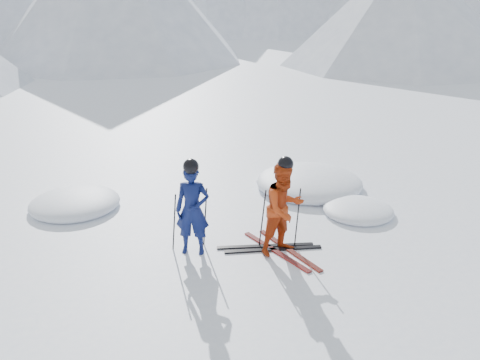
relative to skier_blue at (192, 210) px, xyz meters
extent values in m
plane|color=white|center=(2.90, -0.10, -0.79)|extent=(160.00, 160.00, 0.00)
cone|color=#B2BCD1|center=(14.90, 19.90, 2.46)|extent=(14.00, 14.00, 6.50)
imported|color=#0C164A|center=(0.00, 0.00, 0.00)|extent=(0.66, 0.54, 1.58)
imported|color=#AD330D|center=(1.49, -0.33, 0.02)|extent=(0.95, 0.85, 1.61)
cylinder|color=black|center=(-0.30, 0.15, -0.26)|extent=(0.11, 0.08, 1.05)
cylinder|color=black|center=(0.25, 0.25, -0.26)|extent=(0.11, 0.07, 1.05)
cylinder|color=black|center=(1.19, -0.08, -0.25)|extent=(0.11, 0.09, 1.07)
cylinder|color=black|center=(1.79, -0.18, -0.25)|extent=(0.11, 0.08, 1.07)
cube|color=black|center=(1.37, -0.33, -0.77)|extent=(0.75, 1.60, 0.03)
cube|color=black|center=(1.61, -0.33, -0.77)|extent=(0.64, 1.64, 0.03)
cube|color=black|center=(1.24, -0.10, -0.77)|extent=(1.70, 0.33, 0.03)
cube|color=black|center=(1.34, -0.25, -0.77)|extent=(1.70, 0.27, 0.03)
ellipsoid|color=white|center=(-2.13, 2.45, -0.79)|extent=(1.84, 1.84, 0.40)
ellipsoid|color=white|center=(3.45, 0.85, -0.79)|extent=(1.42, 1.42, 0.31)
ellipsoid|color=white|center=(2.98, 2.43, -0.79)|extent=(2.41, 2.41, 0.53)
camera|label=1|loc=(-0.95, -7.71, 3.47)|focal=38.00mm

